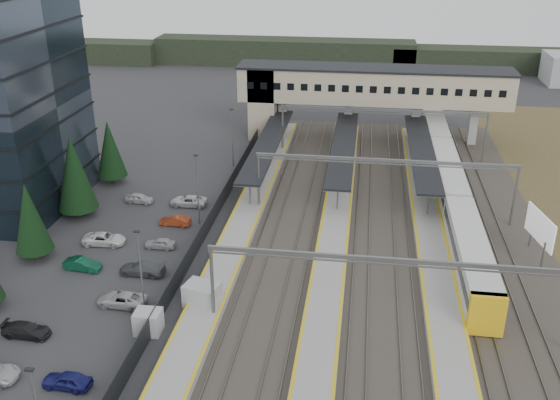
# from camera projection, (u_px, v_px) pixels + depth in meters

# --- Properties ---
(ground) EXTENTS (220.00, 220.00, 0.00)m
(ground) POSITION_uv_depth(u_px,v_px,m) (255.00, 274.00, 59.19)
(ground) COLOR #2B2B2D
(ground) RESTS_ON ground
(conifer_row) EXTENTS (4.42, 49.82, 9.50)m
(conifer_row) POSITION_uv_depth(u_px,v_px,m) (8.00, 232.00, 56.54)
(conifer_row) COLOR black
(conifer_row) RESTS_ON ground
(car_park) EXTENTS (10.59, 44.65, 1.28)m
(car_park) POSITION_uv_depth(u_px,v_px,m) (86.00, 307.00, 53.03)
(car_park) COLOR silver
(car_park) RESTS_ON ground
(lampposts) EXTENTS (0.50, 53.25, 8.07)m
(lampposts) POSITION_uv_depth(u_px,v_px,m) (174.00, 222.00, 59.58)
(lampposts) COLOR slate
(lampposts) RESTS_ON ground
(fence) EXTENTS (0.08, 90.00, 2.00)m
(fence) POSITION_uv_depth(u_px,v_px,m) (201.00, 236.00, 64.14)
(fence) COLOR #26282B
(fence) RESTS_ON ground
(relay_cabin_near) EXTENTS (3.30, 2.75, 2.39)m
(relay_cabin_near) POSITION_uv_depth(u_px,v_px,m) (202.00, 296.00, 53.49)
(relay_cabin_near) COLOR #A4A6A9
(relay_cabin_near) RESTS_ON ground
(relay_cabin_far) EXTENTS (2.15, 1.80, 1.94)m
(relay_cabin_far) POSITION_uv_depth(u_px,v_px,m) (148.00, 322.00, 50.47)
(relay_cabin_far) COLOR #A4A6A9
(relay_cabin_far) RESTS_ON ground
(rail_corridor) EXTENTS (34.00, 90.00, 0.92)m
(rail_corridor) POSITION_uv_depth(u_px,v_px,m) (355.00, 253.00, 62.40)
(rail_corridor) COLOR #38322C
(rail_corridor) RESTS_ON ground
(canopies) EXTENTS (23.10, 30.00, 3.28)m
(canopies) POSITION_uv_depth(u_px,v_px,m) (344.00, 146.00, 81.12)
(canopies) COLOR black
(canopies) RESTS_ON ground
(footbridge) EXTENTS (40.40, 6.40, 11.20)m
(footbridge) POSITION_uv_depth(u_px,v_px,m) (354.00, 88.00, 92.97)
(footbridge) COLOR tan
(footbridge) RESTS_ON ground
(gantries) EXTENTS (28.40, 62.28, 7.17)m
(gantries) POSITION_uv_depth(u_px,v_px,m) (386.00, 211.00, 57.93)
(gantries) COLOR slate
(gantries) RESTS_ON ground
(train) EXTENTS (2.87, 59.98, 3.61)m
(train) POSITION_uv_depth(u_px,v_px,m) (448.00, 178.00, 76.05)
(train) COLOR silver
(train) RESTS_ON ground
(billboard) EXTENTS (1.31, 5.80, 4.98)m
(billboard) POSITION_uv_depth(u_px,v_px,m) (540.00, 229.00, 60.50)
(billboard) COLOR slate
(billboard) RESTS_ON ground
(treeline_far) EXTENTS (170.00, 19.00, 7.00)m
(treeline_far) POSITION_uv_depth(u_px,v_px,m) (433.00, 59.00, 138.41)
(treeline_far) COLOR black
(treeline_far) RESTS_ON ground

